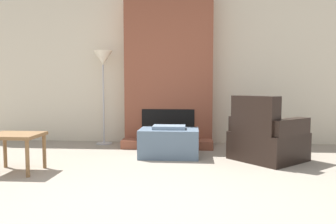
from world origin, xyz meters
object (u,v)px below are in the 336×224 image
object	(u,v)px
armchair	(265,140)
side_table	(15,140)
ottoman	(169,142)
floor_lamp_left	(103,64)

from	to	relation	value
armchair	side_table	size ratio (longest dim) A/B	1.94
ottoman	floor_lamp_left	size ratio (longest dim) A/B	0.52
armchair	side_table	xyz separation A→B (m)	(-3.09, -0.86, 0.11)
armchair	side_table	bearing A→B (deg)	63.58
ottoman	side_table	world-z (taller)	side_table
ottoman	armchair	bearing A→B (deg)	-5.51
floor_lamp_left	armchair	bearing A→B (deg)	-23.22
armchair	floor_lamp_left	xyz separation A→B (m)	(-2.56, 1.10, 1.12)
armchair	side_table	distance (m)	3.20
ottoman	floor_lamp_left	bearing A→B (deg)	141.70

